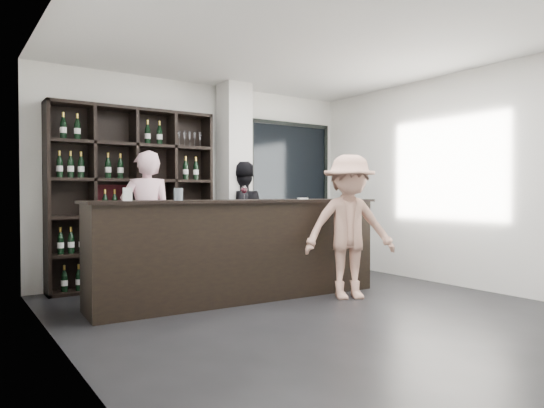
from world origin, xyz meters
TOP-DOWN VIEW (x-y plane):
  - floor at (0.00, 0.00)m, footprint 5.00×5.50m
  - wine_shelf at (-1.15, 2.57)m, footprint 2.20×0.35m
  - structural_column at (0.35, 2.47)m, footprint 0.40×0.40m
  - glass_panel at (1.55, 2.69)m, footprint 1.60×0.08m
  - tasting_counter at (-0.35, 1.10)m, footprint 3.59×0.74m
  - taster_pink at (-1.05, 2.36)m, footprint 0.75×0.59m
  - taster_black at (0.37, 2.34)m, footprint 0.93×0.77m
  - customer at (0.75, 0.40)m, footprint 1.28×1.03m
  - wine_glass at (-0.36, 1.01)m, footprint 0.08×0.08m
  - spit_cup at (-1.19, 1.00)m, footprint 0.13×0.13m
  - napkin_stack at (0.58, 1.09)m, footprint 0.14×0.14m
  - card_stand at (-1.71, 1.07)m, footprint 0.10×0.06m

SIDE VIEW (x-z plane):
  - floor at x=0.00m, z-range -0.01..0.00m
  - tasting_counter at x=-0.35m, z-range 0.00..1.19m
  - customer at x=0.75m, z-range 0.00..1.72m
  - taster_black at x=0.37m, z-range 0.00..1.74m
  - taster_pink at x=-1.05m, z-range 0.00..1.82m
  - napkin_stack at x=0.58m, z-range 1.19..1.20m
  - wine_shelf at x=-1.15m, z-range 0.00..2.40m
  - spit_cup at x=-1.19m, z-range 1.19..1.32m
  - card_stand at x=-1.71m, z-range 1.19..1.32m
  - wine_glass at x=-0.36m, z-range 1.19..1.37m
  - glass_panel at x=1.55m, z-range 0.35..2.45m
  - structural_column at x=0.35m, z-range 0.00..2.90m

